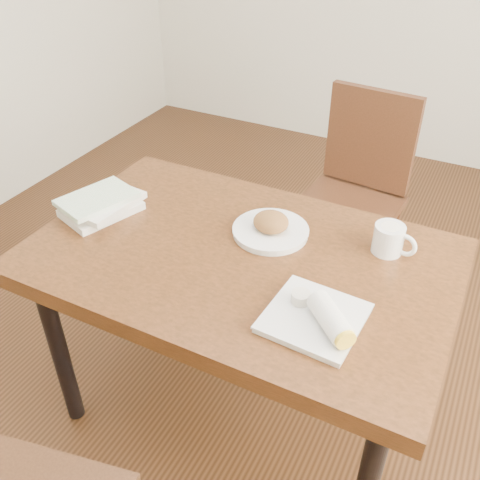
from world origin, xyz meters
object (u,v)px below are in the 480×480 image
at_px(chair_far, 356,185).
at_px(plate_scone, 271,228).
at_px(table, 240,273).
at_px(coffee_mug, 390,239).
at_px(book_stack, 102,205).
at_px(plate_burrito, 319,318).

height_order(chair_far, plate_scone, chair_far).
distance_m(table, coffee_mug, 0.47).
bearing_deg(book_stack, coffee_mug, 13.51).
distance_m(plate_scone, book_stack, 0.59).
bearing_deg(plate_burrito, coffee_mug, 78.77).
relative_size(chair_far, plate_burrito, 3.70).
bearing_deg(plate_scone, book_stack, -165.57).
bearing_deg(table, chair_far, 83.31).
bearing_deg(book_stack, plate_burrito, -11.60).
height_order(chair_far, plate_burrito, chair_far).
height_order(table, coffee_mug, coffee_mug).
bearing_deg(coffee_mug, plate_scone, -167.93).
height_order(plate_burrito, book_stack, plate_burrito).
relative_size(chair_far, book_stack, 3.29).
distance_m(table, plate_burrito, 0.39).
relative_size(table, book_stack, 4.45).
distance_m(chair_far, plate_burrito, 1.16).
xyz_separation_m(chair_far, book_stack, (-0.64, -0.94, 0.23)).
bearing_deg(book_stack, table, 0.93).
relative_size(plate_burrito, book_stack, 0.89).
bearing_deg(coffee_mug, book_stack, -166.49).
height_order(plate_scone, coffee_mug, coffee_mug).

